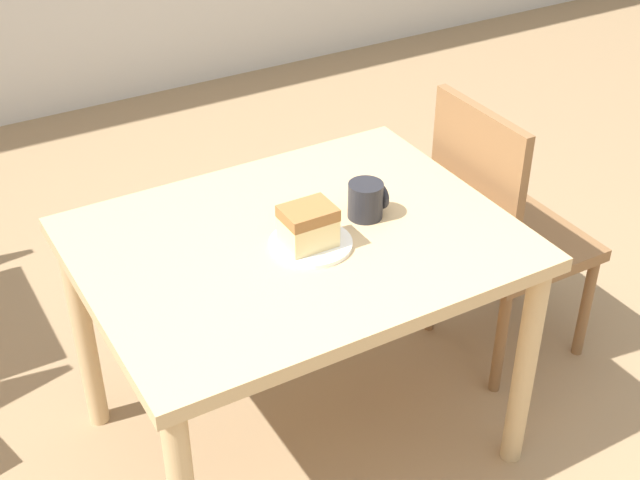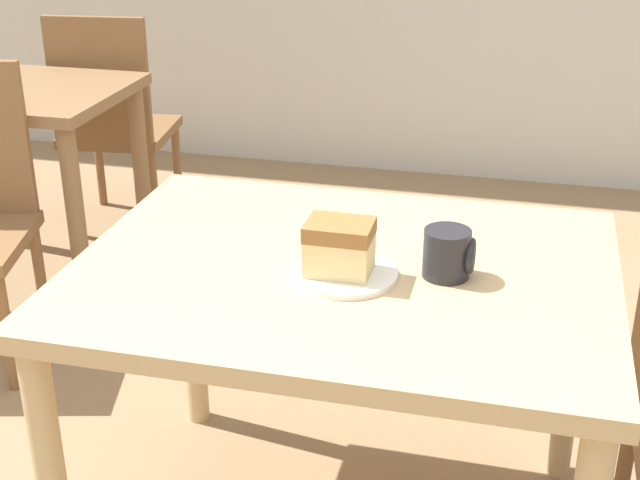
{
  "view_description": "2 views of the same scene",
  "coord_description": "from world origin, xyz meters",
  "px_view_note": "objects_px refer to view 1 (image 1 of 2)",
  "views": [
    {
      "loc": [
        -0.87,
        -1.25,
        1.97
      ],
      "look_at": [
        0.06,
        0.36,
        0.74
      ],
      "focal_mm": 50.0,
      "sensor_mm": 36.0,
      "label": 1
    },
    {
      "loc": [
        0.37,
        -1.17,
        1.51
      ],
      "look_at": [
        -0.0,
        0.34,
        0.81
      ],
      "focal_mm": 50.0,
      "sensor_mm": 36.0,
      "label": 2
    }
  ],
  "objects_px": {
    "dining_table_near": "(297,268)",
    "cake_slice": "(308,226)",
    "coffee_mug": "(367,200)",
    "plate": "(311,244)",
    "chair_near_window": "(499,229)"
  },
  "relations": [
    {
      "from": "plate",
      "to": "cake_slice",
      "type": "bearing_deg",
      "value": -152.22
    },
    {
      "from": "cake_slice",
      "to": "coffee_mug",
      "type": "height_order",
      "value": "cake_slice"
    },
    {
      "from": "cake_slice",
      "to": "plate",
      "type": "bearing_deg",
      "value": 27.78
    },
    {
      "from": "cake_slice",
      "to": "coffee_mug",
      "type": "xyz_separation_m",
      "value": [
        0.21,
        0.06,
        -0.02
      ]
    },
    {
      "from": "dining_table_near",
      "to": "coffee_mug",
      "type": "height_order",
      "value": "coffee_mug"
    },
    {
      "from": "dining_table_near",
      "to": "coffee_mug",
      "type": "relative_size",
      "value": 10.76
    },
    {
      "from": "dining_table_near",
      "to": "coffee_mug",
      "type": "bearing_deg",
      "value": 0.16
    },
    {
      "from": "dining_table_near",
      "to": "cake_slice",
      "type": "distance_m",
      "value": 0.17
    },
    {
      "from": "plate",
      "to": "dining_table_near",
      "type": "bearing_deg",
      "value": 104.98
    },
    {
      "from": "cake_slice",
      "to": "coffee_mug",
      "type": "distance_m",
      "value": 0.22
    },
    {
      "from": "chair_near_window",
      "to": "plate",
      "type": "height_order",
      "value": "chair_near_window"
    },
    {
      "from": "dining_table_near",
      "to": "cake_slice",
      "type": "relative_size",
      "value": 8.46
    },
    {
      "from": "dining_table_near",
      "to": "plate",
      "type": "distance_m",
      "value": 0.11
    },
    {
      "from": "dining_table_near",
      "to": "chair_near_window",
      "type": "bearing_deg",
      "value": 3.99
    },
    {
      "from": "cake_slice",
      "to": "coffee_mug",
      "type": "relative_size",
      "value": 1.27
    }
  ]
}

